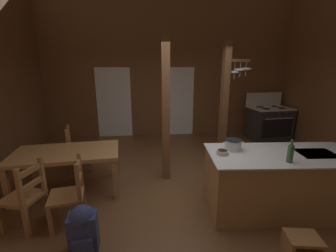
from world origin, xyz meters
name	(u,v)px	position (x,y,z in m)	size (l,w,h in m)	color
ground_plane	(188,200)	(0.00, 0.00, -0.05)	(7.95, 7.85, 0.10)	brown
wall_back	(168,64)	(0.00, 3.60, 2.13)	(7.95, 0.14, 4.25)	brown
glazed_door_back_left	(114,103)	(-1.61, 3.52, 1.02)	(1.00, 0.01, 2.05)	white
glazed_panel_back_right	(180,102)	(0.36, 3.52, 1.02)	(0.84, 0.01, 2.05)	white
kitchen_island	(280,182)	(1.30, -0.44, 0.45)	(2.22, 1.10, 0.91)	#9E7044
stove_range	(269,123)	(2.90, 2.85, 0.48)	(1.22, 0.92, 1.32)	#2B2B2B
support_post_with_pot_rack	(226,99)	(1.05, 1.42, 1.41)	(0.64, 0.27, 2.60)	brown
support_post_center	(166,112)	(-0.31, 0.72, 1.30)	(0.14, 0.14, 2.60)	brown
step_stool	(302,246)	(1.04, -1.36, 0.18)	(0.40, 0.34, 0.30)	olive
dining_table	(67,156)	(-2.01, 0.39, 0.65)	(1.78, 1.07, 0.74)	#9E7044
ladderback_chair_near_window	(26,197)	(-2.28, -0.48, 0.45)	(0.55, 0.55, 0.95)	olive
ladderback_chair_by_post	(77,150)	(-2.10, 1.22, 0.45)	(0.53, 0.53, 0.95)	olive
ladderback_chair_at_table_end	(70,194)	(-1.71, -0.47, 0.45)	(0.52, 0.52, 0.95)	olive
backpack	(83,228)	(-1.43, -0.99, 0.31)	(0.34, 0.33, 0.60)	navy
stockpot_on_counter	(233,145)	(0.62, -0.21, 0.98)	(0.32, 0.25, 0.16)	silver
mixing_bowl_on_counter	(223,152)	(0.40, -0.38, 0.94)	(0.17, 0.17, 0.06)	#B2A893
bottle_tall_on_counter	(290,153)	(1.19, -0.72, 1.03)	(0.08, 0.08, 0.31)	#2D5638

